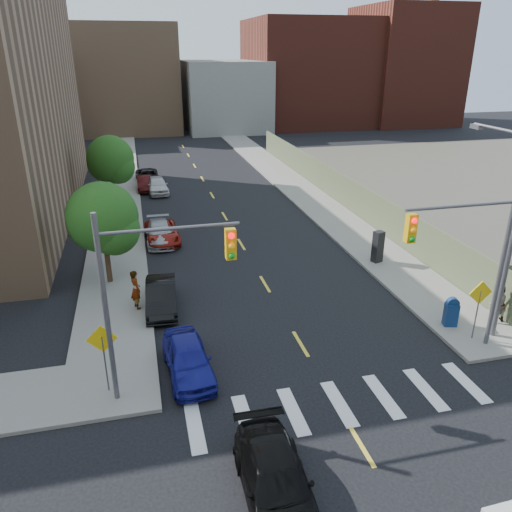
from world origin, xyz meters
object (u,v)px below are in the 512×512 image
parked_car_red (162,233)px  mailbox (451,312)px  parked_car_maroon (145,183)px  pedestrian_east (497,304)px  pedestrian_west (136,289)px  parked_car_black (161,296)px  payphone (378,247)px  black_sedan (276,482)px  parked_car_blue (188,359)px  parked_car_white (157,185)px  parked_car_grey (148,176)px  parked_car_silver (160,233)px

parked_car_red → mailbox: 18.30m
parked_car_maroon → pedestrian_east: bearing=-62.6°
parked_car_maroon → pedestrian_west: size_ratio=1.93×
pedestrian_west → pedestrian_east: pedestrian_west is taller
parked_car_maroon → parked_car_red: bearing=-87.7°
parked_car_black → payphone: payphone is taller
parked_car_red → black_sedan: size_ratio=0.97×
parked_car_blue → parked_car_white: size_ratio=0.97×
parked_car_maroon → payphone: bearing=-58.4°
parked_car_blue → mailbox: size_ratio=2.97×
parked_car_grey → pedestrian_east: bearing=-67.9°
parked_car_blue → parked_car_silver: 14.68m
parked_car_red → parked_car_grey: 15.93m
parked_car_blue → parked_car_red: size_ratio=0.92×
parked_car_grey → pedestrian_east: (14.16, -30.13, 0.42)m
parked_car_red → parked_car_grey: bearing=88.5°
parked_car_black → parked_car_red: (0.63, 9.18, -0.05)m
parked_car_red → pedestrian_west: bearing=-103.5°
parked_car_maroon → parked_car_grey: parked_car_grey is taller
parked_car_blue → parked_car_white: parked_car_white is taller
parked_car_maroon → parked_car_grey: bearing=80.9°
black_sedan → parked_car_maroon: bearing=94.8°
parked_car_black → parked_car_maroon: (0.00, 22.58, -0.06)m
parked_car_maroon → pedestrian_east: (14.55, -27.60, 0.43)m
parked_car_silver → parked_car_maroon: bearing=92.6°
parked_car_silver → parked_car_maroon: parked_car_silver is taller
parked_car_red → black_sedan: 21.16m
parked_car_maroon → pedestrian_east: pedestrian_east is taller
parked_car_black → parked_car_maroon: bearing=93.2°
black_sedan → parked_car_white: bearing=93.2°
pedestrian_west → parked_car_white: bearing=-27.9°
parked_car_grey → pedestrian_west: pedestrian_west is taller
parked_car_white → black_sedan: size_ratio=0.91×
parked_car_red → pedestrian_east: 19.89m
black_sedan → payphone: bearing=55.9°
parked_car_maroon → mailbox: (12.38, -27.43, 0.20)m
mailbox → parked_car_maroon: bearing=128.0°
parked_car_blue → parked_car_grey: bearing=86.7°
parked_car_maroon → mailbox: 30.09m
parked_car_silver → mailbox: 18.36m
parked_car_maroon → parked_car_black: bearing=-90.4°
parked_car_red → parked_car_maroon: bearing=90.3°
black_sedan → payphone: (10.16, 14.47, 0.41)m
parked_car_silver → parked_car_white: size_ratio=1.04×
parked_car_red → pedestrian_east: pedestrian_east is taller
parked_car_blue → pedestrian_west: 5.93m
parked_car_white → black_sedan: parked_car_white is taller
parked_car_maroon → payphone: 23.60m
parked_car_grey → parked_car_white: bearing=-83.6°
parked_car_blue → mailbox: 11.76m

